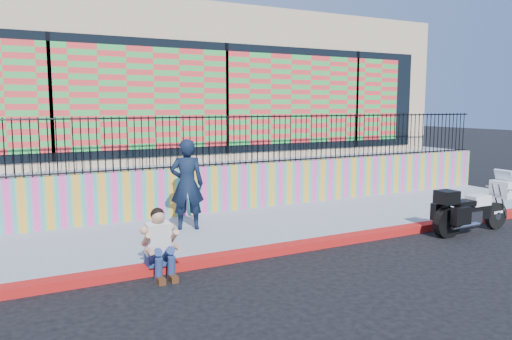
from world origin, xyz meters
TOP-DOWN VIEW (x-y plane):
  - ground at (0.00, 0.00)m, footprint 90.00×90.00m
  - red_curb at (0.00, 0.00)m, footprint 16.00×0.30m
  - sidewalk at (0.00, 1.65)m, footprint 16.00×3.00m
  - mural_wall at (0.00, 3.25)m, footprint 16.00×0.20m
  - metal_fence at (0.00, 3.25)m, footprint 15.80×0.04m
  - elevated_platform at (0.00, 8.35)m, footprint 16.00×10.00m
  - storefront_building at (0.00, 8.13)m, footprint 14.00×8.06m
  - police_motorcycle at (3.47, -0.63)m, footprint 2.09×0.69m
  - police_officer at (-1.91, 1.94)m, footprint 0.79×0.65m
  - seated_man at (-3.14, -0.24)m, footprint 0.54×0.71m

SIDE VIEW (x-z plane):
  - ground at x=0.00m, z-range 0.00..0.00m
  - red_curb at x=0.00m, z-range 0.00..0.15m
  - sidewalk at x=0.00m, z-range 0.00..0.15m
  - seated_man at x=-3.14m, z-range -0.08..0.98m
  - police_motorcycle at x=3.47m, z-range -0.11..1.19m
  - elevated_platform at x=0.00m, z-range 0.00..1.25m
  - mural_wall at x=0.00m, z-range 0.15..1.25m
  - police_officer at x=-1.91m, z-range 0.15..2.01m
  - metal_fence at x=0.00m, z-range 1.25..2.45m
  - storefront_building at x=0.00m, z-range 1.25..5.25m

